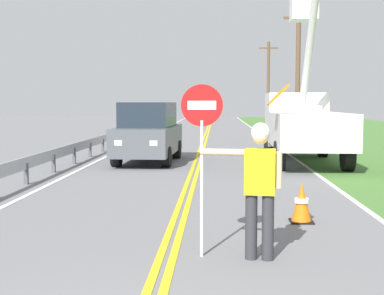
{
  "coord_description": "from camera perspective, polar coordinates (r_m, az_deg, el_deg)",
  "views": [
    {
      "loc": [
        0.67,
        -2.92,
        2.08
      ],
      "look_at": [
        0.18,
        7.53,
        1.2
      ],
      "focal_mm": 49.6,
      "sensor_mm": 36.0,
      "label": 1
    }
  ],
  "objects": [
    {
      "name": "edge_line_left",
      "position": [
        23.41,
        -7.85,
        -0.32
      ],
      "size": [
        0.12,
        110.0,
        0.01
      ],
      "primitive_type": "cube",
      "color": "silver",
      "rests_on": "ground"
    },
    {
      "name": "guardrail_left_shoulder",
      "position": [
        19.63,
        -11.7,
        0.15
      ],
      "size": [
        0.1,
        32.0,
        0.71
      ],
      "color": "#9EA0A3",
      "rests_on": "ground"
    },
    {
      "name": "centerline_yellow_right",
      "position": [
        23.02,
        1.21,
        -0.36
      ],
      "size": [
        0.11,
        110.0,
        0.01
      ],
      "primitive_type": "cube",
      "color": "yellow",
      "rests_on": "ground"
    },
    {
      "name": "utility_bucket_truck",
      "position": [
        19.08,
        11.78,
        2.74
      ],
      "size": [
        2.78,
        6.85,
        5.75
      ],
      "color": "white",
      "rests_on": "ground"
    },
    {
      "name": "utility_pole_mid",
      "position": [
        33.09,
        11.32,
        8.18
      ],
      "size": [
        1.8,
        0.28,
        7.79
      ],
      "color": "brown",
      "rests_on": "ground"
    },
    {
      "name": "traffic_cone_lead",
      "position": [
        9.49,
        11.71,
        -5.89
      ],
      "size": [
        0.4,
        0.4,
        0.7
      ],
      "color": "orange",
      "rests_on": "ground"
    },
    {
      "name": "flagger_worker",
      "position": [
        7.05,
        7.24,
        -3.67
      ],
      "size": [
        1.08,
        0.31,
        1.83
      ],
      "color": "#2D2D33",
      "rests_on": "ground"
    },
    {
      "name": "centerline_yellow_left",
      "position": [
        23.03,
        0.77,
        -0.36
      ],
      "size": [
        0.11,
        110.0,
        0.01
      ],
      "primitive_type": "cube",
      "color": "yellow",
      "rests_on": "ground"
    },
    {
      "name": "utility_pole_far",
      "position": [
        51.84,
        8.2,
        7.05
      ],
      "size": [
        1.8,
        0.28,
        7.92
      ],
      "color": "brown",
      "rests_on": "ground"
    },
    {
      "name": "stop_sign_paddle",
      "position": [
        7.08,
        1.07,
        1.79
      ],
      "size": [
        0.56,
        0.04,
        2.33
      ],
      "color": "silver",
      "rests_on": "ground"
    },
    {
      "name": "oncoming_suv_nearest",
      "position": [
        18.61,
        -4.68,
        1.66
      ],
      "size": [
        2.08,
        4.68,
        2.1
      ],
      "color": "#4C5156",
      "rests_on": "ground"
    },
    {
      "name": "edge_line_right",
      "position": [
        23.2,
        9.91,
        -0.39
      ],
      "size": [
        0.12,
        110.0,
        0.01
      ],
      "primitive_type": "cube",
      "color": "silver",
      "rests_on": "ground"
    }
  ]
}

